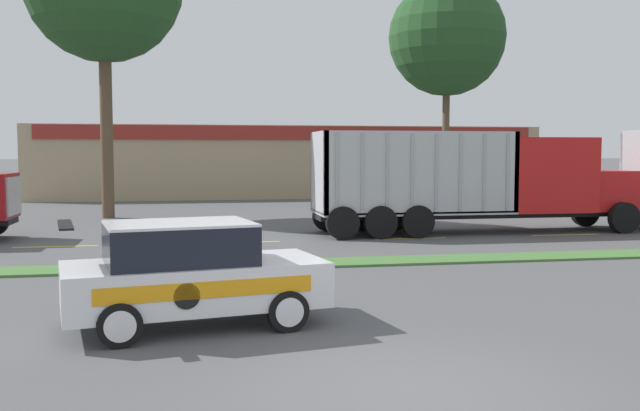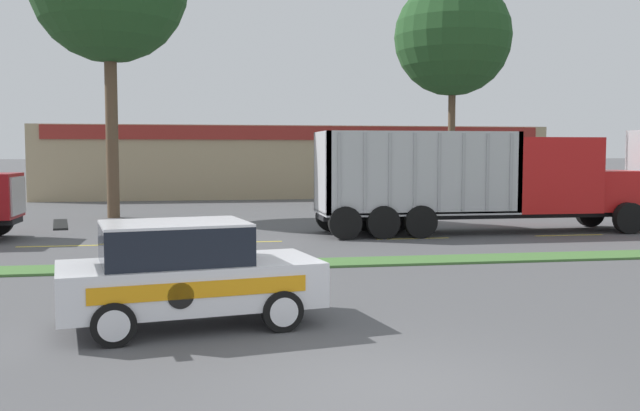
# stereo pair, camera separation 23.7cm
# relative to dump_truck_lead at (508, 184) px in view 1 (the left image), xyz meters

# --- Properties ---
(ground_plane) EXTENTS (600.00, 600.00, 0.00)m
(ground_plane) POSITION_rel_dump_truck_lead_xyz_m (-8.42, -15.24, -1.67)
(ground_plane) COLOR #515154
(grass_verge) EXTENTS (120.00, 1.29, 0.06)m
(grass_verge) POSITION_rel_dump_truck_lead_xyz_m (-8.42, -5.92, -1.64)
(grass_verge) COLOR #477538
(grass_verge) RESTS_ON ground_plane
(centre_line_3) EXTENTS (2.40, 0.14, 0.01)m
(centre_line_3) POSITION_rel_dump_truck_lead_xyz_m (-14.72, -1.27, -1.67)
(centre_line_3) COLOR yellow
(centre_line_3) RESTS_ON ground_plane
(centre_line_4) EXTENTS (2.40, 0.14, 0.01)m
(centre_line_4) POSITION_rel_dump_truck_lead_xyz_m (-9.32, -1.27, -1.67)
(centre_line_4) COLOR yellow
(centre_line_4) RESTS_ON ground_plane
(centre_line_5) EXTENTS (2.40, 0.14, 0.01)m
(centre_line_5) POSITION_rel_dump_truck_lead_xyz_m (-3.92, -1.27, -1.67)
(centre_line_5) COLOR yellow
(centre_line_5) RESTS_ON ground_plane
(centre_line_6) EXTENTS (2.40, 0.14, 0.01)m
(centre_line_6) POSITION_rel_dump_truck_lead_xyz_m (1.48, -1.27, -1.67)
(centre_line_6) COLOR yellow
(centre_line_6) RESTS_ON ground_plane
(dump_truck_lead) EXTENTS (11.38, 2.71, 3.43)m
(dump_truck_lead) POSITION_rel_dump_truck_lead_xyz_m (0.00, 0.00, 0.00)
(dump_truck_lead) COLOR black
(dump_truck_lead) RESTS_ON ground_plane
(rally_car) EXTENTS (4.29, 2.54, 1.70)m
(rally_car) POSITION_rel_dump_truck_lead_xyz_m (-10.88, -11.71, -0.82)
(rally_car) COLOR white
(rally_car) RESTS_ON ground_plane
(store_building_backdrop) EXTENTS (30.68, 12.10, 4.33)m
(store_building_backdrop) POSITION_rel_dump_truck_lead_xyz_m (-4.65, 24.28, 0.50)
(store_building_backdrop) COLOR tan
(store_building_backdrop) RESTS_ON ground_plane
(tree_behind_left) EXTENTS (5.87, 5.87, 12.94)m
(tree_behind_left) POSITION_rel_dump_truck_lead_xyz_m (2.06, 11.59, 7.45)
(tree_behind_left) COLOR brown
(tree_behind_left) RESTS_ON ground_plane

